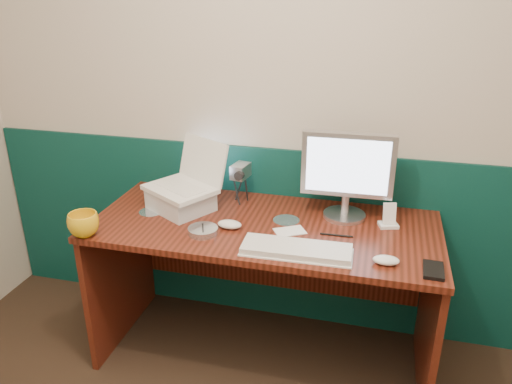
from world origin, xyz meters
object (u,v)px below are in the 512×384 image
(laptop, at_px, (178,165))
(keyboard, at_px, (296,250))
(monitor, at_px, (347,176))
(camcorder, at_px, (241,182))
(mug, at_px, (84,225))
(desk, at_px, (264,292))

(laptop, bearing_deg, keyboard, 6.19)
(monitor, bearing_deg, laptop, -173.38)
(monitor, height_order, camcorder, monitor)
(laptop, xyz_separation_m, monitor, (0.79, 0.11, -0.02))
(camcorder, bearing_deg, mug, -126.91)
(keyboard, bearing_deg, laptop, 153.87)
(laptop, xyz_separation_m, mug, (-0.31, -0.37, -0.18))
(desk, height_order, laptop, laptop)
(keyboard, height_order, camcorder, camcorder)
(keyboard, relative_size, camcorder, 2.08)
(mug, xyz_separation_m, camcorder, (0.57, 0.53, 0.06))
(camcorder, bearing_deg, keyboard, -40.51)
(monitor, xyz_separation_m, keyboard, (-0.16, -0.40, -0.20))
(mug, bearing_deg, keyboard, 4.77)
(keyboard, bearing_deg, monitor, 66.66)
(keyboard, height_order, mug, mug)
(laptop, height_order, monitor, monitor)
(desk, distance_m, camcorder, 0.56)
(laptop, xyz_separation_m, camcorder, (0.26, 0.16, -0.12))
(camcorder, bearing_deg, laptop, -138.08)
(desk, bearing_deg, mug, -157.27)
(monitor, relative_size, camcorder, 1.94)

